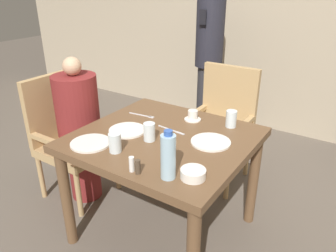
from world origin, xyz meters
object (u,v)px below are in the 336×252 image
at_px(chair_far_side, 221,122).
at_px(water_bottle, 168,156).
at_px(plate_dessert_center, 91,143).
at_px(teacup_with_saucer, 193,116).
at_px(bowl_small, 193,174).
at_px(plate_main_right, 127,130).
at_px(glass_tall_mid, 231,119).
at_px(standing_host, 209,55).
at_px(chair_left_side, 68,134).
at_px(plate_main_left, 211,142).
at_px(diner_in_left_chair, 80,130).
at_px(glass_tall_far, 149,132).
at_px(glass_tall_near, 115,143).

distance_m(chair_far_side, water_bottle, 1.33).
height_order(plate_dessert_center, teacup_with_saucer, teacup_with_saucer).
xyz_separation_m(teacup_with_saucer, bowl_small, (0.35, -0.63, -0.01)).
height_order(plate_main_right, glass_tall_mid, glass_tall_mid).
height_order(chair_far_side, glass_tall_mid, chair_far_side).
distance_m(standing_host, glass_tall_mid, 1.46).
bearing_deg(plate_dessert_center, chair_far_side, 76.00).
height_order(chair_far_side, plate_main_right, chair_far_side).
height_order(chair_left_side, plate_main_left, chair_left_side).
height_order(diner_in_left_chair, plate_dessert_center, diner_in_left_chair).
height_order(plate_main_left, plate_dessert_center, same).
bearing_deg(glass_tall_far, bowl_small, -26.84).
bearing_deg(bowl_small, plate_main_left, 103.90).
xyz_separation_m(chair_left_side, plate_main_left, (1.21, 0.08, 0.23)).
distance_m(plate_main_left, glass_tall_mid, 0.29).
height_order(bowl_small, glass_tall_mid, glass_tall_mid).
xyz_separation_m(diner_in_left_chair, plate_main_left, (1.06, 0.08, 0.16)).
bearing_deg(glass_tall_far, standing_host, 105.15).
xyz_separation_m(chair_far_side, standing_host, (-0.49, 0.70, 0.39)).
bearing_deg(glass_tall_far, plate_dessert_center, -138.32).
height_order(chair_left_side, standing_host, standing_host).
xyz_separation_m(chair_far_side, water_bottle, (0.28, -1.26, 0.35)).
bearing_deg(water_bottle, chair_left_side, 162.83).
xyz_separation_m(standing_host, plate_main_left, (0.78, -1.50, -0.15)).
distance_m(teacup_with_saucer, glass_tall_mid, 0.27).
relative_size(chair_far_side, water_bottle, 3.83).
xyz_separation_m(standing_host, plate_main_right, (0.26, -1.65, -0.15)).
distance_m(chair_far_side, plate_main_left, 0.89).
bearing_deg(teacup_with_saucer, plate_main_right, -123.95).
bearing_deg(plate_main_right, plate_dessert_center, -104.65).
relative_size(plate_main_right, bowl_small, 1.87).
xyz_separation_m(plate_dessert_center, glass_tall_far, (0.26, 0.23, 0.05)).
bearing_deg(glass_tall_mid, standing_host, 122.77).
distance_m(chair_left_side, plate_dessert_center, 0.74).
bearing_deg(chair_left_side, glass_tall_far, -6.07).
bearing_deg(glass_tall_near, teacup_with_saucer, 77.18).
relative_size(plate_dessert_center, water_bottle, 0.93).
bearing_deg(water_bottle, plate_dessert_center, 175.79).
distance_m(plate_main_left, bowl_small, 0.40).
bearing_deg(diner_in_left_chair, standing_host, 80.05).
bearing_deg(plate_main_right, glass_tall_mid, 39.29).
relative_size(plate_main_left, glass_tall_mid, 2.15).
xyz_separation_m(plate_main_left, teacup_with_saucer, (-0.26, 0.24, 0.02)).
bearing_deg(chair_left_side, chair_far_side, 43.97).
relative_size(standing_host, glass_tall_mid, 15.21).
xyz_separation_m(chair_far_side, plate_main_left, (0.29, -0.81, 0.23)).
xyz_separation_m(chair_far_side, teacup_with_saucer, (0.03, -0.57, 0.26)).
xyz_separation_m(chair_left_side, chair_far_side, (0.92, 0.89, 0.00)).
bearing_deg(chair_left_side, plate_main_left, 3.68).
distance_m(standing_host, plate_main_right, 1.68).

